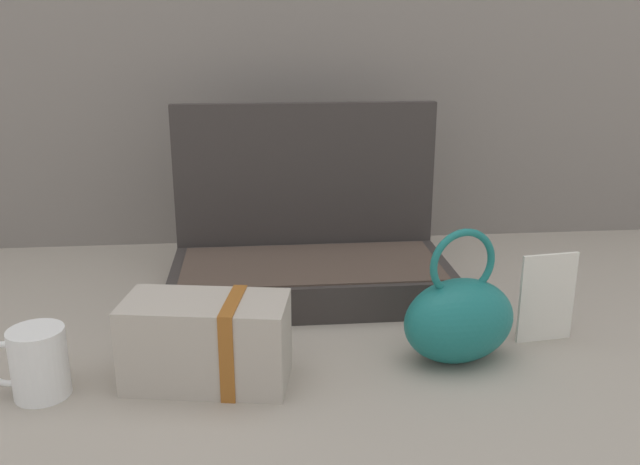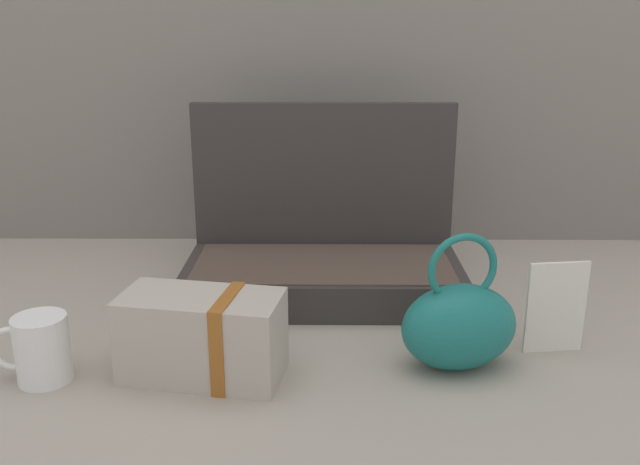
% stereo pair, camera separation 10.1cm
% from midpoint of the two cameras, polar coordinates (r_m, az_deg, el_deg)
% --- Properties ---
extents(ground_plane, '(6.00, 6.00, 0.00)m').
position_cam_midpoint_polar(ground_plane, '(1.10, 2.47, -9.41)').
color(ground_plane, '#9E9384').
extents(open_suitcase, '(0.51, 0.26, 0.35)m').
position_cam_midpoint_polar(open_suitcase, '(1.29, 2.51, -1.46)').
color(open_suitcase, '#332D2B').
rests_on(open_suitcase, ground_plane).
extents(teal_pouch_handbag, '(0.20, 0.15, 0.21)m').
position_cam_midpoint_polar(teal_pouch_handbag, '(1.04, 14.37, -7.52)').
color(teal_pouch_handbag, '#196B66').
rests_on(teal_pouch_handbag, ground_plane).
extents(cream_toiletry_bag, '(0.24, 0.15, 0.13)m').
position_cam_midpoint_polar(cream_toiletry_bag, '(0.99, -6.78, -8.71)').
color(cream_toiletry_bag, '#B2A899').
rests_on(cream_toiletry_bag, ground_plane).
extents(coffee_mug, '(0.11, 0.08, 0.10)m').
position_cam_midpoint_polar(coffee_mug, '(1.04, -19.85, -9.23)').
color(coffee_mug, white).
rests_on(coffee_mug, ground_plane).
extents(info_card_left, '(0.09, 0.02, 0.15)m').
position_cam_midpoint_polar(info_card_left, '(1.13, 21.65, -5.91)').
color(info_card_left, silver).
rests_on(info_card_left, ground_plane).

